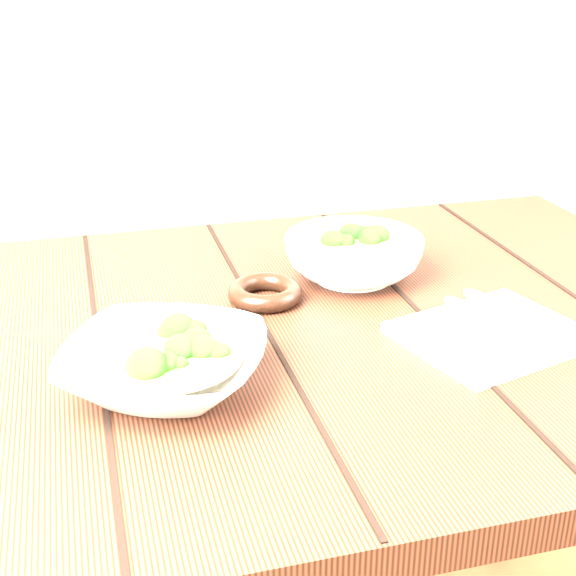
% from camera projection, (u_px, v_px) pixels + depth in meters
% --- Properties ---
extents(table, '(1.20, 0.80, 0.75)m').
position_uv_depth(table, '(281.00, 409.00, 1.03)').
color(table, '#3B1B10').
rests_on(table, ground).
extents(soup_bowl_front, '(0.28, 0.28, 0.06)m').
position_uv_depth(soup_bowl_front, '(165.00, 364.00, 0.84)').
color(soup_bowl_front, white).
rests_on(soup_bowl_front, table).
extents(soup_bowl_back, '(0.20, 0.20, 0.07)m').
position_uv_depth(soup_bowl_back, '(353.00, 256.00, 1.11)').
color(soup_bowl_back, white).
rests_on(soup_bowl_back, table).
extents(trivet, '(0.13, 0.13, 0.02)m').
position_uv_depth(trivet, '(265.00, 292.00, 1.05)').
color(trivet, black).
rests_on(trivet, table).
extents(napkin, '(0.24, 0.22, 0.01)m').
position_uv_depth(napkin, '(492.00, 334.00, 0.95)').
color(napkin, beige).
rests_on(napkin, table).
extents(spoon_left, '(0.03, 0.17, 0.01)m').
position_uv_depth(spoon_left, '(467.00, 315.00, 0.98)').
color(spoon_left, '#9E9B8C').
rests_on(spoon_left, napkin).
extents(spoon_right, '(0.03, 0.17, 0.01)m').
position_uv_depth(spoon_right, '(489.00, 307.00, 1.00)').
color(spoon_right, '#9E9B8C').
rests_on(spoon_right, napkin).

